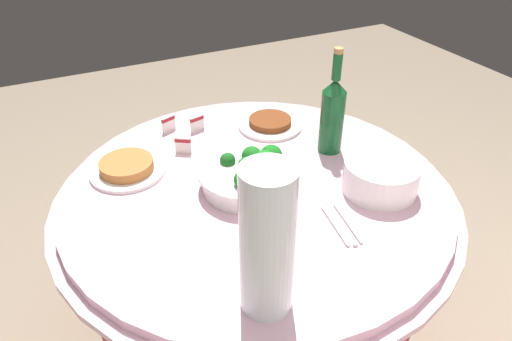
% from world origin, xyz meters
% --- Properties ---
extents(buffet_table, '(1.16, 1.16, 0.74)m').
position_xyz_m(buffet_table, '(0.00, 0.00, 0.38)').
color(buffet_table, maroon).
rests_on(buffet_table, ground_plane).
extents(broccoli_bowl, '(0.28, 0.28, 0.11)m').
position_xyz_m(broccoli_bowl, '(0.02, 0.00, 0.79)').
color(broccoli_bowl, white).
rests_on(broccoli_bowl, buffet_table).
extents(plate_stack, '(0.21, 0.21, 0.09)m').
position_xyz_m(plate_stack, '(-0.30, 0.17, 0.79)').
color(plate_stack, white).
rests_on(plate_stack, buffet_table).
extents(wine_bottle, '(0.07, 0.07, 0.34)m').
position_xyz_m(wine_bottle, '(-0.30, -0.07, 0.87)').
color(wine_bottle, '#124F24').
rests_on(wine_bottle, buffet_table).
extents(decorative_fruit_vase, '(0.11, 0.11, 0.34)m').
position_xyz_m(decorative_fruit_vase, '(0.17, 0.39, 0.89)').
color(decorative_fruit_vase, silver).
rests_on(decorative_fruit_vase, buffet_table).
extents(serving_tongs, '(0.07, 0.17, 0.01)m').
position_xyz_m(serving_tongs, '(-0.12, 0.26, 0.74)').
color(serving_tongs, silver).
rests_on(serving_tongs, buffet_table).
extents(food_plate_peanuts, '(0.22, 0.22, 0.04)m').
position_xyz_m(food_plate_peanuts, '(0.32, -0.22, 0.76)').
color(food_plate_peanuts, white).
rests_on(food_plate_peanuts, buffet_table).
extents(food_plate_stir_fry, '(0.22, 0.22, 0.03)m').
position_xyz_m(food_plate_stir_fry, '(-0.20, -0.29, 0.75)').
color(food_plate_stir_fry, white).
rests_on(food_plate_stir_fry, buffet_table).
extents(label_placard_front, '(0.05, 0.03, 0.05)m').
position_xyz_m(label_placard_front, '(0.13, -0.26, 0.77)').
color(label_placard_front, white).
rests_on(label_placard_front, buffet_table).
extents(label_placard_mid, '(0.05, 0.03, 0.05)m').
position_xyz_m(label_placard_mid, '(0.13, -0.42, 0.77)').
color(label_placard_mid, white).
rests_on(label_placard_mid, buffet_table).
extents(label_placard_rear, '(0.05, 0.02, 0.05)m').
position_xyz_m(label_placard_rear, '(0.04, -0.38, 0.77)').
color(label_placard_rear, white).
rests_on(label_placard_rear, buffet_table).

